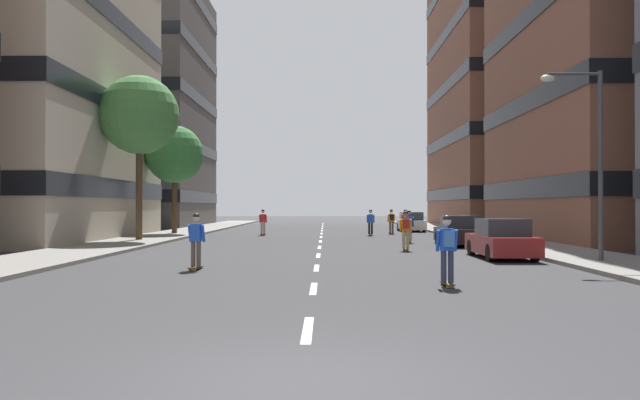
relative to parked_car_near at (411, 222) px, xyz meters
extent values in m
plane|color=#333335|center=(-7.02, -13.18, -0.70)|extent=(171.92, 171.92, 0.00)
cube|color=gray|center=(-17.11, -9.60, -0.63)|extent=(3.77, 78.79, 0.14)
cube|color=gray|center=(3.08, -9.60, -0.63)|extent=(3.77, 78.79, 0.14)
cube|color=silver|center=(-7.02, -38.83, -0.70)|extent=(0.16, 2.20, 0.01)
cube|color=silver|center=(-7.02, -33.83, -0.70)|extent=(0.16, 2.20, 0.01)
cube|color=silver|center=(-7.02, -28.83, -0.70)|extent=(0.16, 2.20, 0.01)
cube|color=silver|center=(-7.02, -23.83, -0.70)|extent=(0.16, 2.20, 0.01)
cube|color=silver|center=(-7.02, -18.83, -0.70)|extent=(0.16, 2.20, 0.01)
cube|color=silver|center=(-7.02, -13.83, -0.70)|extent=(0.16, 2.20, 0.01)
cube|color=silver|center=(-7.02, -8.83, -0.70)|extent=(0.16, 2.20, 0.01)
cube|color=silver|center=(-7.02, -3.83, -0.70)|extent=(0.16, 2.20, 0.01)
cube|color=silver|center=(-7.02, 1.17, -0.70)|extent=(0.16, 2.20, 0.01)
cube|color=silver|center=(-7.02, 6.17, -0.70)|extent=(0.16, 2.20, 0.01)
cube|color=silver|center=(-7.02, 11.17, -0.70)|extent=(0.16, 2.20, 0.01)
cube|color=silver|center=(-7.02, 16.17, -0.70)|extent=(0.16, 2.20, 0.01)
cube|color=silver|center=(-7.02, 21.17, -0.70)|extent=(0.16, 2.20, 0.01)
cube|color=#4C4744|center=(-26.92, 12.00, 11.17)|extent=(15.85, 17.52, 23.73)
cube|color=black|center=(-26.92, 12.00, 2.15)|extent=(15.97, 17.64, 1.10)
cube|color=black|center=(-26.92, 12.00, 6.90)|extent=(15.97, 17.64, 1.10)
cube|color=black|center=(-26.92, 12.00, 11.64)|extent=(15.97, 17.64, 1.10)
cube|color=black|center=(-26.92, 12.00, 16.39)|extent=(15.97, 17.64, 1.10)
cube|color=black|center=(-26.92, 12.00, 21.14)|extent=(15.97, 17.64, 1.10)
cube|color=brown|center=(12.89, 12.00, 14.90)|extent=(15.85, 21.10, 31.20)
cube|color=black|center=(12.89, 12.00, 2.42)|extent=(15.97, 21.22, 1.10)
cube|color=black|center=(12.89, 12.00, 7.62)|extent=(15.97, 21.22, 1.10)
cube|color=black|center=(12.89, 12.00, 12.82)|extent=(15.97, 21.22, 1.10)
cube|color=black|center=(12.89, 12.00, 18.02)|extent=(15.97, 21.22, 1.10)
cube|color=silver|center=(0.00, 0.04, -0.17)|extent=(1.80, 4.40, 0.70)
cube|color=#2D3338|center=(0.00, -0.11, 0.50)|extent=(1.60, 2.10, 0.64)
cylinder|color=black|center=(-0.80, 1.49, -0.38)|extent=(0.22, 0.64, 0.64)
cylinder|color=black|center=(0.80, 1.49, -0.38)|extent=(0.22, 0.64, 0.64)
cylinder|color=black|center=(-0.80, -1.41, -0.38)|extent=(0.22, 0.64, 0.64)
cylinder|color=black|center=(0.80, -1.41, -0.38)|extent=(0.22, 0.64, 0.64)
cube|color=maroon|center=(0.00, -25.05, -0.17)|extent=(1.80, 4.40, 0.70)
cube|color=#2D3338|center=(0.00, -25.20, 0.50)|extent=(1.60, 2.10, 0.64)
cylinder|color=black|center=(-0.80, -23.60, -0.38)|extent=(0.22, 0.64, 0.64)
cylinder|color=black|center=(0.80, -23.60, -0.38)|extent=(0.22, 0.64, 0.64)
cylinder|color=black|center=(-0.80, -26.50, -0.38)|extent=(0.22, 0.64, 0.64)
cylinder|color=black|center=(0.80, -26.50, -0.38)|extent=(0.22, 0.64, 0.64)
cube|color=black|center=(0.00, -17.52, -0.17)|extent=(1.80, 4.40, 0.70)
cube|color=#2D3338|center=(0.00, -17.67, 0.50)|extent=(1.60, 2.10, 0.64)
cylinder|color=black|center=(-0.80, -16.07, -0.38)|extent=(0.22, 0.64, 0.64)
cylinder|color=black|center=(0.80, -16.07, -0.38)|extent=(0.22, 0.64, 0.64)
cylinder|color=black|center=(-0.80, -18.97, -0.38)|extent=(0.22, 0.64, 0.64)
cylinder|color=black|center=(0.80, -18.97, -0.38)|extent=(0.22, 0.64, 0.64)
cylinder|color=#4C3823|center=(-17.11, -6.29, 1.45)|extent=(0.36, 0.36, 4.03)
sphere|color=#387A3D|center=(-17.11, -6.29, 4.85)|extent=(3.96, 3.96, 3.96)
cylinder|color=#4C3823|center=(-17.11, -14.40, 2.14)|extent=(0.36, 0.36, 5.40)
sphere|color=#478442|center=(-17.11, -14.40, 6.38)|extent=(4.38, 4.38, 4.38)
cylinder|color=#3F3F44|center=(2.71, -27.55, 2.69)|extent=(0.16, 0.16, 6.50)
cylinder|color=#3F3F44|center=(1.81, -27.55, 5.84)|extent=(1.80, 0.10, 0.10)
ellipsoid|color=silver|center=(0.91, -27.55, 5.69)|extent=(0.50, 0.30, 0.24)
cube|color=brown|center=(-3.14, -21.06, -0.62)|extent=(0.25, 0.91, 0.02)
cylinder|color=#D8BF4C|center=(-3.12, -20.74, -0.66)|extent=(0.18, 0.08, 0.07)
cylinder|color=#D8BF4C|center=(-3.16, -21.38, -0.66)|extent=(0.18, 0.08, 0.07)
cylinder|color=tan|center=(-3.23, -21.06, -0.21)|extent=(0.15, 0.15, 0.80)
cylinder|color=tan|center=(-3.05, -21.07, -0.21)|extent=(0.15, 0.15, 0.80)
cube|color=orange|center=(-3.14, -21.06, 0.47)|extent=(0.33, 0.22, 0.55)
cylinder|color=orange|center=(-3.35, -21.00, 0.44)|extent=(0.10, 0.23, 0.55)
cylinder|color=orange|center=(-2.92, -21.03, 0.44)|extent=(0.10, 0.23, 0.55)
sphere|color=#997051|center=(-3.14, -21.04, 0.92)|extent=(0.22, 0.22, 0.22)
sphere|color=black|center=(-3.14, -21.04, 0.97)|extent=(0.21, 0.21, 0.21)
cube|color=#A52626|center=(-3.15, -21.24, 0.50)|extent=(0.27, 0.17, 0.40)
cube|color=brown|center=(-10.98, -6.76, -0.62)|extent=(0.32, 0.92, 0.02)
cylinder|color=#D8BF4C|center=(-10.94, -6.44, -0.66)|extent=(0.19, 0.09, 0.07)
cylinder|color=#D8BF4C|center=(-11.02, -7.07, -0.66)|extent=(0.19, 0.09, 0.07)
cylinder|color=tan|center=(-11.07, -6.74, -0.21)|extent=(0.16, 0.16, 0.80)
cylinder|color=tan|center=(-10.89, -6.77, -0.21)|extent=(0.16, 0.16, 0.80)
cube|color=red|center=(-10.98, -6.76, 0.47)|extent=(0.34, 0.24, 0.55)
cylinder|color=red|center=(-11.19, -6.68, 0.44)|extent=(0.12, 0.24, 0.55)
cylinder|color=red|center=(-10.76, -6.74, 0.44)|extent=(0.12, 0.24, 0.55)
sphere|color=tan|center=(-10.98, -6.74, 0.92)|extent=(0.22, 0.22, 0.22)
sphere|color=black|center=(-10.98, -6.74, 0.97)|extent=(0.21, 0.21, 0.21)
cube|color=brown|center=(-2.21, -15.17, -0.62)|extent=(0.38, 0.92, 0.02)
cylinder|color=#D8BF4C|center=(-2.14, -14.86, -0.66)|extent=(0.19, 0.10, 0.07)
cylinder|color=#D8BF4C|center=(-2.27, -15.49, -0.66)|extent=(0.19, 0.10, 0.07)
cylinder|color=tan|center=(-2.30, -15.15, -0.21)|extent=(0.17, 0.17, 0.80)
cylinder|color=tan|center=(-2.12, -15.19, -0.21)|extent=(0.17, 0.17, 0.80)
cube|color=blue|center=(-2.21, -15.17, 0.47)|extent=(0.35, 0.26, 0.55)
cylinder|color=blue|center=(-2.41, -15.08, 0.44)|extent=(0.13, 0.24, 0.55)
cylinder|color=blue|center=(-1.98, -15.17, 0.44)|extent=(0.13, 0.24, 0.55)
sphere|color=tan|center=(-2.20, -15.15, 0.92)|extent=(0.22, 0.22, 0.22)
sphere|color=black|center=(-2.20, -15.15, 0.97)|extent=(0.21, 0.21, 0.21)
cube|color=brown|center=(-3.70, -33.42, -0.62)|extent=(0.22, 0.90, 0.02)
cylinder|color=#D8BF4C|center=(-3.70, -33.10, -0.66)|extent=(0.18, 0.07, 0.07)
cylinder|color=#D8BF4C|center=(-3.69, -33.74, -0.66)|extent=(0.18, 0.07, 0.07)
cylinder|color=#2D334C|center=(-3.79, -33.42, -0.21)|extent=(0.14, 0.14, 0.80)
cylinder|color=#2D334C|center=(-3.61, -33.42, -0.21)|extent=(0.14, 0.14, 0.80)
cube|color=blue|center=(-3.70, -33.42, 0.47)|extent=(0.33, 0.21, 0.55)
cylinder|color=blue|center=(-3.92, -33.38, 0.44)|extent=(0.10, 0.23, 0.55)
cylinder|color=blue|center=(-3.48, -33.36, 0.44)|extent=(0.10, 0.23, 0.55)
sphere|color=beige|center=(-3.70, -33.40, 0.92)|extent=(0.22, 0.22, 0.22)
sphere|color=black|center=(-3.70, -33.40, 0.97)|extent=(0.21, 0.21, 0.21)
cube|color=#3F72BF|center=(-3.69, -33.60, 0.50)|extent=(0.26, 0.17, 0.40)
cube|color=brown|center=(-10.79, -29.45, -0.62)|extent=(0.35, 0.92, 0.02)
cylinder|color=#D8BF4C|center=(-10.74, -29.13, -0.66)|extent=(0.19, 0.10, 0.07)
cylinder|color=#D8BF4C|center=(-10.85, -29.76, -0.66)|extent=(0.19, 0.10, 0.07)
cylinder|color=#594C47|center=(-10.88, -29.43, -0.21)|extent=(0.16, 0.16, 0.80)
cylinder|color=#594C47|center=(-10.70, -29.47, -0.21)|extent=(0.16, 0.16, 0.80)
cube|color=blue|center=(-10.79, -29.45, 0.47)|extent=(0.35, 0.25, 0.55)
cylinder|color=blue|center=(-11.00, -29.36, 0.44)|extent=(0.13, 0.24, 0.55)
cylinder|color=blue|center=(-10.57, -29.44, 0.44)|extent=(0.13, 0.24, 0.55)
sphere|color=beige|center=(-10.79, -29.43, 0.92)|extent=(0.22, 0.22, 0.22)
sphere|color=black|center=(-10.79, -29.43, 0.97)|extent=(0.21, 0.21, 0.21)
cube|color=brown|center=(-1.22, -5.97, -0.62)|extent=(0.20, 0.90, 0.02)
cylinder|color=#D8BF4C|center=(-1.22, -5.65, -0.66)|extent=(0.18, 0.07, 0.07)
cylinder|color=#D8BF4C|center=(-1.22, -6.29, -0.66)|extent=(0.18, 0.07, 0.07)
cylinder|color=#2D334C|center=(-1.31, -5.97, -0.21)|extent=(0.14, 0.14, 0.80)
cylinder|color=#2D334C|center=(-1.13, -5.97, -0.21)|extent=(0.14, 0.14, 0.80)
cube|color=red|center=(-1.22, -5.97, 0.47)|extent=(0.32, 0.20, 0.55)
cylinder|color=red|center=(-1.44, -5.92, 0.44)|extent=(0.09, 0.23, 0.55)
cylinder|color=red|center=(-1.00, -5.92, 0.44)|extent=(0.09, 0.23, 0.55)
sphere|color=#997051|center=(-1.22, -5.95, 0.92)|extent=(0.22, 0.22, 0.22)
sphere|color=black|center=(-1.22, -5.95, 0.97)|extent=(0.21, 0.21, 0.21)
cube|color=#A52626|center=(-1.22, -6.15, 0.50)|extent=(0.26, 0.16, 0.40)
cube|color=brown|center=(-2.03, -4.57, -0.62)|extent=(0.30, 0.92, 0.02)
cylinder|color=#D8BF4C|center=(-2.07, -4.25, -0.66)|extent=(0.19, 0.09, 0.07)
cylinder|color=#D8BF4C|center=(-2.00, -4.89, -0.66)|extent=(0.19, 0.09, 0.07)
cylinder|color=#594C47|center=(-2.12, -4.58, -0.21)|extent=(0.15, 0.15, 0.80)
cylinder|color=#594C47|center=(-1.94, -4.56, -0.21)|extent=(0.15, 0.15, 0.80)
cube|color=orange|center=(-2.03, -4.57, 0.47)|extent=(0.34, 0.23, 0.55)
cylinder|color=orange|center=(-2.26, -4.54, 0.44)|extent=(0.12, 0.24, 0.55)
cylinder|color=orange|center=(-1.82, -4.49, 0.44)|extent=(0.12, 0.24, 0.55)
sphere|color=#997051|center=(-2.04, -4.55, 0.92)|extent=(0.22, 0.22, 0.22)
sphere|color=black|center=(-2.04, -4.55, 0.97)|extent=(0.21, 0.21, 0.21)
cube|color=black|center=(-2.01, -4.75, 0.50)|extent=(0.28, 0.19, 0.40)
cube|color=brown|center=(-3.69, -6.97, -0.62)|extent=(0.33, 0.92, 0.02)
cylinder|color=#D8BF4C|center=(-3.64, -6.65, -0.66)|extent=(0.19, 0.10, 0.07)
cylinder|color=#D8BF4C|center=(-3.74, -7.28, -0.66)|extent=(0.19, 0.10, 0.07)
cylinder|color=black|center=(-3.78, -6.95, -0.21)|extent=(0.16, 0.16, 0.80)
cylinder|color=black|center=(-3.60, -6.98, -0.21)|extent=(0.16, 0.16, 0.80)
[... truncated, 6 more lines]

